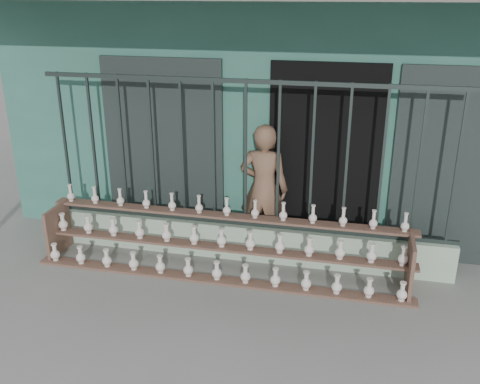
# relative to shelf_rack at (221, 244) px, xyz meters

# --- Properties ---
(ground) EXTENTS (60.00, 60.00, 0.00)m
(ground) POSITION_rel_shelf_rack_xyz_m (0.20, -0.88, -0.36)
(ground) COLOR slate
(workshop_building) EXTENTS (7.40, 6.60, 3.21)m
(workshop_building) POSITION_rel_shelf_rack_xyz_m (0.20, 3.35, 1.26)
(workshop_building) COLOR #306656
(workshop_building) RESTS_ON ground
(parapet_wall) EXTENTS (5.00, 0.20, 0.45)m
(parapet_wall) POSITION_rel_shelf_rack_xyz_m (0.20, 0.42, -0.14)
(parapet_wall) COLOR #A6C1A6
(parapet_wall) RESTS_ON ground
(security_fence) EXTENTS (5.00, 0.04, 1.80)m
(security_fence) POSITION_rel_shelf_rack_xyz_m (0.20, 0.42, 0.99)
(security_fence) COLOR #283330
(security_fence) RESTS_ON parapet_wall
(shelf_rack) EXTENTS (4.50, 0.68, 0.85)m
(shelf_rack) POSITION_rel_shelf_rack_xyz_m (0.00, 0.00, 0.00)
(shelf_rack) COLOR brown
(shelf_rack) RESTS_ON ground
(elderly_woman) EXTENTS (0.63, 0.43, 1.68)m
(elderly_woman) POSITION_rel_shelf_rack_xyz_m (0.38, 0.69, 0.48)
(elderly_woman) COLOR brown
(elderly_woman) RESTS_ON ground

